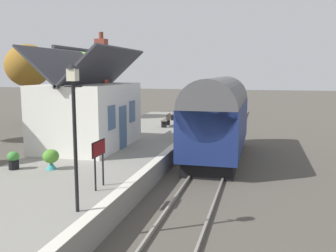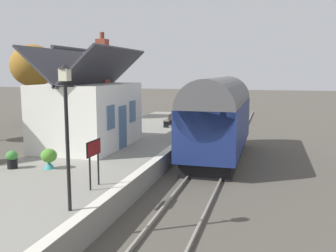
# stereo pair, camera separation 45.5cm
# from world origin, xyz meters

# --- Properties ---
(ground_plane) EXTENTS (160.00, 160.00, 0.00)m
(ground_plane) POSITION_xyz_m (0.00, 0.00, 0.00)
(ground_plane) COLOR #4C473F
(platform) EXTENTS (32.00, 5.98, 0.85)m
(platform) POSITION_xyz_m (0.00, 3.99, 0.43)
(platform) COLOR gray
(platform) RESTS_ON ground
(platform_edge_coping) EXTENTS (32.00, 0.36, 0.02)m
(platform_edge_coping) POSITION_xyz_m (0.00, 1.18, 0.86)
(platform_edge_coping) COLOR beige
(platform_edge_coping) RESTS_ON platform
(rail_near) EXTENTS (52.00, 0.08, 0.14)m
(rail_near) POSITION_xyz_m (0.00, -1.62, 0.07)
(rail_near) COLOR gray
(rail_near) RESTS_ON ground
(rail_far) EXTENTS (52.00, 0.08, 0.14)m
(rail_far) POSITION_xyz_m (0.00, -0.18, 0.07)
(rail_far) COLOR gray
(rail_far) RESTS_ON ground
(train) EXTENTS (9.13, 2.73, 4.32)m
(train) POSITION_xyz_m (1.77, -0.90, 2.22)
(train) COLOR black
(train) RESTS_ON ground
(station_building) EXTENTS (6.17, 3.89, 5.84)m
(station_building) POSITION_xyz_m (-0.67, 5.30, 2.58)
(station_building) COLOR white
(station_building) RESTS_ON platform
(bench_by_lamp) EXTENTS (1.41, 0.46, 0.88)m
(bench_by_lamp) POSITION_xyz_m (10.84, 3.46, 1.33)
(bench_by_lamp) COLOR brown
(bench_by_lamp) RESTS_ON platform
(bench_mid_platform) EXTENTS (1.41, 0.48, 0.88)m
(bench_mid_platform) POSITION_xyz_m (6.98, 3.20, 1.33)
(bench_mid_platform) COLOR brown
(bench_mid_platform) RESTS_ON platform
(planter_bench_left) EXTENTS (0.45, 0.45, 0.71)m
(planter_bench_left) POSITION_xyz_m (-5.59, 6.15, 1.23)
(planter_bench_left) COLOR black
(planter_bench_left) RESTS_ON platform
(planter_edge_far) EXTENTS (0.62, 0.62, 0.79)m
(planter_edge_far) POSITION_xyz_m (-5.24, 4.73, 1.29)
(planter_edge_far) COLOR teal
(planter_edge_far) RESTS_ON platform
(planter_bench_right) EXTENTS (0.91, 0.32, 0.56)m
(planter_bench_right) POSITION_xyz_m (8.34, 2.15, 1.12)
(planter_bench_right) COLOR #9E5138
(planter_bench_right) RESTS_ON platform
(planter_by_door) EXTENTS (0.99, 0.32, 0.60)m
(planter_by_door) POSITION_xyz_m (5.32, 1.89, 1.14)
(planter_by_door) COLOR teal
(planter_by_door) RESTS_ON platform
(lamp_post_platform) EXTENTS (0.32, 0.50, 3.97)m
(lamp_post_platform) POSITION_xyz_m (-9.04, 1.65, 3.60)
(lamp_post_platform) COLOR black
(lamp_post_platform) RESTS_ON platform
(station_sign_board) EXTENTS (0.96, 0.06, 1.57)m
(station_sign_board) POSITION_xyz_m (-6.97, 1.93, 2.04)
(station_sign_board) COLOR black
(station_sign_board) RESTS_ON platform
(tree_mid_background) EXTENTS (3.11, 3.34, 6.29)m
(tree_mid_background) POSITION_xyz_m (10.06, 10.30, 4.80)
(tree_mid_background) COLOR #4C3828
(tree_mid_background) RESTS_ON ground
(tree_far_right) EXTENTS (3.89, 3.99, 6.97)m
(tree_far_right) POSITION_xyz_m (11.30, 16.78, 5.09)
(tree_far_right) COLOR #4C3828
(tree_far_right) RESTS_ON ground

